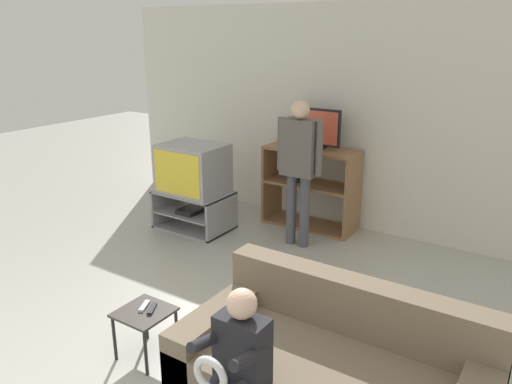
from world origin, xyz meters
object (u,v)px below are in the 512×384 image
(television_main, at_px, (193,168))
(couch, at_px, (332,376))
(person_standing_adult, at_px, (299,160))
(person_seated_child, at_px, (234,362))
(snack_table, at_px, (145,318))
(television_flat, at_px, (316,130))
(media_shelf, at_px, (310,187))
(tv_stand, at_px, (194,210))
(remote_control_white, at_px, (144,306))
(remote_control_black, at_px, (152,309))

(television_main, xyz_separation_m, couch, (2.70, -1.91, -0.49))
(person_standing_adult, distance_m, person_seated_child, 2.93)
(snack_table, height_order, person_standing_adult, person_standing_adult)
(couch, bearing_deg, television_flat, 119.23)
(media_shelf, relative_size, person_seated_child, 1.16)
(tv_stand, distance_m, person_seated_child, 3.43)
(media_shelf, height_order, remote_control_white, media_shelf)
(person_seated_child, bearing_deg, person_standing_adult, 111.88)
(television_flat, bearing_deg, remote_control_white, -87.43)
(television_flat, relative_size, couch, 0.33)
(television_main, bearing_deg, media_shelf, 35.73)
(television_main, bearing_deg, tv_stand, -117.36)
(person_seated_child, bearing_deg, television_main, 133.83)
(snack_table, distance_m, person_seated_child, 1.11)
(television_flat, relative_size, snack_table, 1.62)
(remote_control_black, relative_size, remote_control_white, 1.00)
(tv_stand, xyz_separation_m, media_shelf, (1.14, 0.82, 0.27))
(tv_stand, relative_size, television_main, 1.18)
(television_main, distance_m, remote_control_black, 2.54)
(person_standing_adult, bearing_deg, media_shelf, 104.40)
(snack_table, xyz_separation_m, remote_control_white, (-0.03, 0.04, 0.07))
(media_shelf, distance_m, couch, 3.15)
(couch, distance_m, person_seated_child, 0.72)
(remote_control_black, bearing_deg, couch, -20.29)
(television_flat, height_order, remote_control_black, television_flat)
(media_shelf, xyz_separation_m, remote_control_white, (0.17, -2.92, -0.11))
(couch, relative_size, person_seated_child, 1.90)
(television_flat, height_order, remote_control_white, television_flat)
(television_flat, distance_m, snack_table, 3.11)
(media_shelf, distance_m, person_standing_adult, 0.76)
(snack_table, distance_m, person_standing_adult, 2.47)
(television_flat, xyz_separation_m, person_seated_child, (1.19, -3.29, -0.63))
(media_shelf, bearing_deg, television_main, -144.27)
(tv_stand, distance_m, person_standing_adult, 1.51)
(tv_stand, xyz_separation_m, snack_table, (1.34, -2.13, 0.09))
(tv_stand, xyz_separation_m, couch, (2.71, -1.90, 0.03))
(television_main, distance_m, person_seated_child, 3.42)
(remote_control_white, relative_size, person_seated_child, 0.15)
(snack_table, distance_m, remote_control_white, 0.08)
(remote_control_white, relative_size, couch, 0.08)
(person_seated_child, bearing_deg, television_flat, 109.92)
(television_flat, distance_m, remote_control_white, 3.05)
(remote_control_white, relative_size, person_standing_adult, 0.09)
(media_shelf, distance_m, person_seated_child, 3.50)
(snack_table, height_order, remote_control_white, remote_control_white)
(remote_control_black, relative_size, couch, 0.08)
(media_shelf, xyz_separation_m, television_flat, (0.04, 0.02, 0.70))
(tv_stand, height_order, remote_control_black, tv_stand)
(remote_control_white, bearing_deg, tv_stand, 97.67)
(television_main, bearing_deg, person_seated_child, -46.17)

